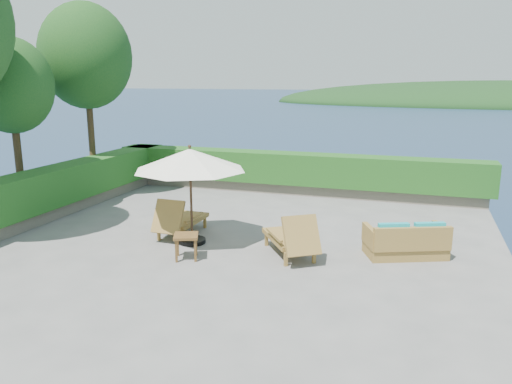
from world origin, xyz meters
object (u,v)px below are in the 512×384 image
(lounge_right, at_px, (292,237))
(side_table, at_px, (186,239))
(lounge_left, at_px, (179,219))
(wicker_loveseat, at_px, (406,242))
(patio_umbrella, at_px, (190,161))

(lounge_right, distance_m, side_table, 2.25)
(lounge_left, relative_size, wicker_loveseat, 0.93)
(patio_umbrella, height_order, lounge_left, patio_umbrella)
(lounge_right, distance_m, wicker_loveseat, 2.45)
(patio_umbrella, bearing_deg, lounge_left, 142.26)
(patio_umbrella, relative_size, wicker_loveseat, 1.45)
(patio_umbrella, distance_m, side_table, 1.83)
(patio_umbrella, xyz_separation_m, side_table, (0.33, -0.99, -1.51))
(lounge_left, bearing_deg, lounge_right, -9.94)
(lounge_left, bearing_deg, side_table, -57.50)
(lounge_left, height_order, side_table, lounge_left)
(lounge_left, xyz_separation_m, wicker_loveseat, (5.28, 0.19, -0.10))
(lounge_left, distance_m, side_table, 1.64)
(side_table, bearing_deg, lounge_left, 121.58)
(patio_umbrella, bearing_deg, lounge_right, -3.76)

